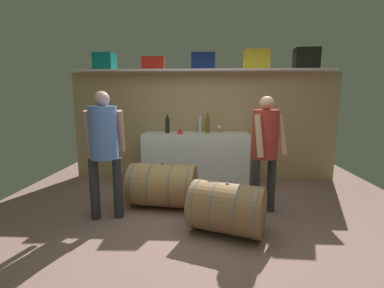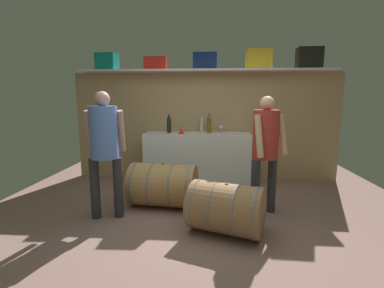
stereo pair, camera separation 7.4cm
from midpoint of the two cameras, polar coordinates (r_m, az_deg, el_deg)
ground_plane at (r=3.87m, az=2.63°, el=-13.82°), size 6.07×7.47×0.02m
back_wall_panel at (r=5.18m, az=3.16°, el=3.59°), size 4.87×0.10×1.98m
high_shelf_board at (r=5.03m, az=3.23°, el=14.91°), size 4.48×0.40×0.03m
toolcase_teal at (r=5.37m, az=-16.72°, el=15.92°), size 0.37×0.31×0.29m
toolcase_red at (r=5.14m, az=-7.15°, el=16.18°), size 0.40×0.21×0.22m
toolcase_navy at (r=5.05m, az=3.08°, el=16.69°), size 0.42×0.27×0.28m
toolcase_yellow at (r=5.12m, az=14.01°, el=16.57°), size 0.42×0.31×0.33m
toolcase_black at (r=5.33m, az=23.41°, el=15.95°), size 0.41×0.26×0.35m
work_cabinet at (r=4.95m, az=1.51°, el=-2.96°), size 1.85×0.54×0.91m
wine_bottle_amber at (r=4.86m, az=3.99°, el=4.10°), size 0.08×0.08×0.35m
wine_bottle_dark at (r=4.88m, az=-4.33°, el=4.07°), size 0.08×0.08×0.33m
wine_bottle_clear at (r=4.98m, az=2.50°, el=4.15°), size 0.06×0.06×0.33m
wine_glass at (r=5.03m, az=6.41°, el=3.43°), size 0.07×0.07×0.13m
red_funnel at (r=4.74m, az=-1.74°, el=2.69°), size 0.11×0.11×0.10m
wine_barrel_near at (r=3.23m, az=7.72°, el=-13.01°), size 0.96×0.81×0.58m
wine_barrel_far at (r=3.96m, az=-5.41°, el=-8.42°), size 0.98×0.70×0.62m
winemaker_pouring at (r=3.66m, az=15.55°, el=0.14°), size 0.48×0.43×1.55m
visitor_tasting at (r=3.58m, az=-17.08°, el=0.44°), size 0.50×0.41×1.60m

